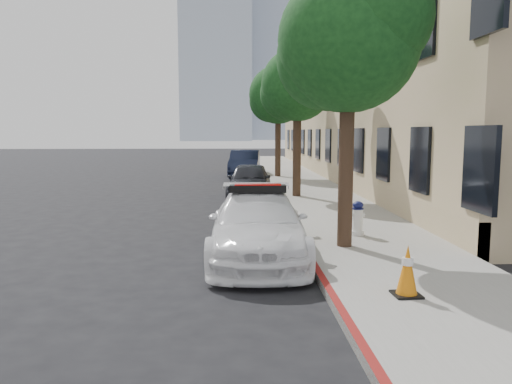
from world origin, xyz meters
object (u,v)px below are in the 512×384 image
object	(u,v)px
traffic_cone	(407,271)
police_car	(258,225)
parked_car_far	(245,163)
parked_car_mid	(250,181)
fire_hydrant	(358,218)

from	to	relation	value
traffic_cone	police_car	bearing A→B (deg)	125.43
police_car	parked_car_far	world-z (taller)	police_car
traffic_cone	parked_car_mid	bearing A→B (deg)	99.28
police_car	traffic_cone	size ratio (longest dim) A/B	6.22
police_car	fire_hydrant	xyz separation A→B (m)	(2.33, 1.38, -0.14)
fire_hydrant	police_car	bearing A→B (deg)	-149.28
parked_car_mid	traffic_cone	distance (m)	11.83
parked_car_mid	traffic_cone	size ratio (longest dim) A/B	5.24
parked_car_mid	traffic_cone	bearing A→B (deg)	-76.05
parked_car_mid	parked_car_far	xyz separation A→B (m)	(-0.00, 8.85, 0.07)
parked_car_far	traffic_cone	size ratio (longest dim) A/B	5.97
parked_car_mid	parked_car_far	bearing A→B (deg)	94.67
parked_car_mid	fire_hydrant	bearing A→B (deg)	-68.71
police_car	parked_car_mid	bearing A→B (deg)	90.83
fire_hydrant	traffic_cone	distance (m)	4.21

